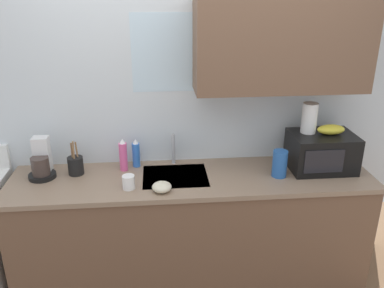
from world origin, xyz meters
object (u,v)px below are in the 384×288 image
(coffee_maker, at_px, (42,162))
(mug_white, at_px, (129,182))
(dish_soap_bottle_pink, at_px, (123,155))
(microwave, at_px, (321,152))
(dish_soap_bottle_blue, at_px, (136,154))
(banana_bunch, at_px, (331,130))
(cereal_canister, at_px, (280,164))
(small_bowl, at_px, (162,187))
(paper_towel_roll, at_px, (309,118))
(utensil_crock, at_px, (76,165))

(coffee_maker, distance_m, mug_white, 0.67)
(coffee_maker, height_order, dish_soap_bottle_pink, coffee_maker)
(microwave, relative_size, dish_soap_bottle_blue, 2.11)
(banana_bunch, bearing_deg, microwave, -178.23)
(microwave, distance_m, cereal_canister, 0.36)
(dish_soap_bottle_blue, height_order, small_bowl, dish_soap_bottle_blue)
(cereal_canister, relative_size, small_bowl, 1.49)
(microwave, relative_size, mug_white, 4.84)
(coffee_maker, bearing_deg, mug_white, -21.86)
(paper_towel_roll, height_order, small_bowl, paper_towel_roll)
(mug_white, bearing_deg, coffee_maker, 158.14)
(microwave, distance_m, mug_white, 1.41)
(dish_soap_bottle_blue, height_order, dish_soap_bottle_pink, dish_soap_bottle_pink)
(cereal_canister, bearing_deg, paper_towel_roll, 32.01)
(paper_towel_roll, xyz_separation_m, dish_soap_bottle_blue, (-1.26, 0.11, -0.28))
(cereal_canister, bearing_deg, dish_soap_bottle_blue, 165.50)
(paper_towel_roll, distance_m, coffee_maker, 1.94)
(mug_white, height_order, utensil_crock, utensil_crock)
(coffee_maker, relative_size, cereal_canister, 1.44)
(dish_soap_bottle_blue, bearing_deg, paper_towel_roll, -5.14)
(microwave, distance_m, utensil_crock, 1.79)
(utensil_crock, bearing_deg, cereal_canister, -6.69)
(dish_soap_bottle_pink, xyz_separation_m, small_bowl, (0.27, -0.35, -0.08))
(microwave, xyz_separation_m, dish_soap_bottle_pink, (-1.45, 0.11, -0.02))
(cereal_canister, relative_size, utensil_crock, 0.75)
(banana_bunch, xyz_separation_m, paper_towel_roll, (-0.15, 0.05, 0.08))
(paper_towel_roll, relative_size, cereal_canister, 1.13)
(mug_white, bearing_deg, paper_towel_roll, 10.48)
(banana_bunch, bearing_deg, utensil_crock, 177.82)
(dish_soap_bottle_pink, relative_size, utensil_crock, 0.95)
(dish_soap_bottle_blue, distance_m, cereal_canister, 1.05)
(banana_bunch, xyz_separation_m, cereal_canister, (-0.39, -0.10, -0.21))
(coffee_maker, bearing_deg, dish_soap_bottle_blue, 9.03)
(coffee_maker, xyz_separation_m, small_bowl, (0.84, -0.31, -0.07))
(dish_soap_bottle_blue, relative_size, mug_white, 2.30)
(mug_white, xyz_separation_m, small_bowl, (0.22, -0.06, -0.02))
(paper_towel_roll, bearing_deg, coffee_maker, 179.75)
(mug_white, bearing_deg, dish_soap_bottle_pink, 99.61)
(dish_soap_bottle_blue, height_order, mug_white, dish_soap_bottle_blue)
(banana_bunch, xyz_separation_m, coffee_maker, (-2.07, 0.06, -0.20))
(banana_bunch, height_order, utensil_crock, banana_bunch)
(microwave, relative_size, dish_soap_bottle_pink, 1.87)
(paper_towel_roll, distance_m, small_bowl, 1.17)
(paper_towel_roll, bearing_deg, utensil_crock, 179.33)
(banana_bunch, bearing_deg, cereal_canister, -165.62)
(banana_bunch, relative_size, cereal_canister, 1.03)
(mug_white, bearing_deg, utensil_crock, 146.27)
(coffee_maker, bearing_deg, paper_towel_roll, -0.25)
(coffee_maker, bearing_deg, banana_bunch, -1.62)
(mug_white, distance_m, small_bowl, 0.23)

